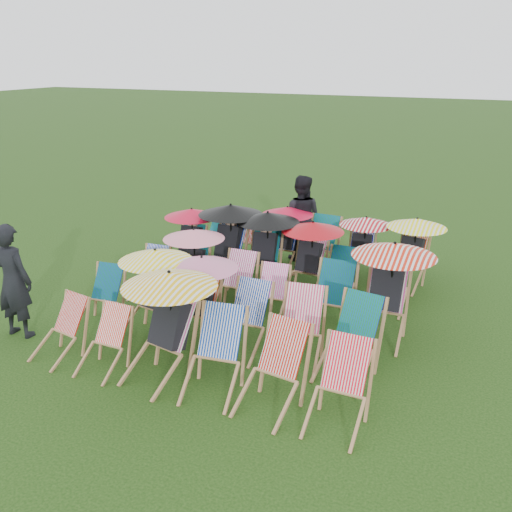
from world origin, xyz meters
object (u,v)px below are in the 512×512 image
at_px(deckchair_5, 339,388).
at_px(deckchair_29, 410,251).
at_px(person_rear, 300,218).
at_px(deckchair_0, 59,329).
at_px(person_left, 13,281).

bearing_deg(deckchair_5, deckchair_29, 91.41).
distance_m(deckchair_5, deckchair_29, 4.55).
height_order(deckchair_29, person_rear, person_rear).
relative_size(deckchair_0, person_left, 0.48).
relative_size(deckchair_0, deckchair_5, 0.89).
bearing_deg(deckchair_5, person_rear, 115.67).
xyz_separation_m(deckchair_0, deckchair_29, (3.97, 4.62, 0.25)).
distance_m(person_left, person_rear, 5.60).
relative_size(deckchair_5, person_rear, 0.55).
xyz_separation_m(deckchair_0, deckchair_5, (3.99, 0.07, 0.06)).
distance_m(deckchair_0, deckchair_29, 6.09).
distance_m(deckchair_0, person_left, 1.16).
height_order(deckchair_5, person_rear, person_rear).
relative_size(deckchair_0, deckchair_29, 0.67).
bearing_deg(deckchair_0, person_left, 176.36).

